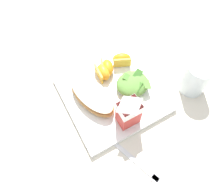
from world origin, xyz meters
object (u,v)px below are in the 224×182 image
(drinking_clear_cup, at_px, (196,78))
(green_salad_pile, at_px, (133,84))
(orange_wedge_front, at_px, (122,59))
(metal_fork, at_px, (139,164))
(paper_napkin, at_px, (40,124))
(orange_wedge_middle, at_px, (107,68))
(orange_wedge_rear, at_px, (103,72))
(cheesy_pizza_bread, at_px, (92,95))
(white_plate, at_px, (112,94))
(milk_carton, at_px, (129,111))

(drinking_clear_cup, bearing_deg, green_salad_pile, -26.48)
(green_salad_pile, relative_size, orange_wedge_front, 1.44)
(metal_fork, bearing_deg, paper_napkin, -51.13)
(orange_wedge_middle, distance_m, orange_wedge_rear, 0.02)
(green_salad_pile, xyz_separation_m, orange_wedge_rear, (0.06, -0.08, -0.00))
(green_salad_pile, relative_size, paper_napkin, 0.91)
(orange_wedge_middle, relative_size, orange_wedge_rear, 1.11)
(cheesy_pizza_bread, bearing_deg, white_plate, 169.64)
(green_salad_pile, bearing_deg, drinking_clear_cup, 153.52)
(milk_carton, bearing_deg, drinking_clear_cup, -179.39)
(green_salad_pile, distance_m, metal_fork, 0.23)
(orange_wedge_rear, distance_m, drinking_clear_cup, 0.28)
(orange_wedge_rear, bearing_deg, white_plate, 84.97)
(green_salad_pile, xyz_separation_m, drinking_clear_cup, (-0.17, 0.08, 0.02))
(milk_carton, xyz_separation_m, orange_wedge_rear, (-0.01, -0.17, -0.04))
(orange_wedge_middle, height_order, paper_napkin, orange_wedge_middle)
(green_salad_pile, relative_size, metal_fork, 0.55)
(paper_napkin, xyz_separation_m, metal_fork, (-0.19, 0.23, 0.00))
(cheesy_pizza_bread, relative_size, orange_wedge_middle, 2.67)
(orange_wedge_middle, height_order, drinking_clear_cup, drinking_clear_cup)
(orange_wedge_rear, relative_size, metal_fork, 0.34)
(milk_carton, bearing_deg, metal_fork, 73.34)
(orange_wedge_front, distance_m, drinking_clear_cup, 0.23)
(orange_wedge_middle, relative_size, metal_fork, 0.38)
(orange_wedge_front, xyz_separation_m, metal_fork, (0.12, 0.30, -0.03))
(white_plate, distance_m, orange_wedge_rear, 0.07)
(green_salad_pile, xyz_separation_m, milk_carton, (0.07, 0.09, 0.04))
(orange_wedge_front, bearing_deg, paper_napkin, 12.33)
(orange_wedge_middle, relative_size, drinking_clear_cup, 0.67)
(cheesy_pizza_bread, bearing_deg, orange_wedge_front, -153.20)
(green_salad_pile, bearing_deg, milk_carton, 50.97)
(orange_wedge_rear, bearing_deg, drinking_clear_cup, 143.64)
(metal_fork, bearing_deg, orange_wedge_middle, -102.79)
(white_plate, bearing_deg, cheesy_pizza_bread, -10.36)
(paper_napkin, distance_m, metal_fork, 0.30)
(paper_napkin, height_order, drinking_clear_cup, drinking_clear_cup)
(green_salad_pile, height_order, drinking_clear_cup, drinking_clear_cup)
(cheesy_pizza_bread, height_order, paper_napkin, cheesy_pizza_bread)
(white_plate, bearing_deg, orange_wedge_front, -134.88)
(milk_carton, xyz_separation_m, orange_wedge_front, (-0.09, -0.18, -0.04))
(cheesy_pizza_bread, relative_size, orange_wedge_rear, 2.95)
(green_salad_pile, xyz_separation_m, paper_napkin, (0.29, -0.03, -0.03))
(drinking_clear_cup, bearing_deg, paper_napkin, -13.94)
(orange_wedge_front, bearing_deg, orange_wedge_middle, 6.18)
(cheesy_pizza_bread, xyz_separation_m, drinking_clear_cup, (-0.29, 0.11, 0.02))
(orange_wedge_front, xyz_separation_m, orange_wedge_rear, (0.08, 0.02, 0.00))
(orange_wedge_middle, bearing_deg, white_plate, 71.64)
(orange_wedge_front, bearing_deg, white_plate, 45.12)
(metal_fork, bearing_deg, drinking_clear_cup, -156.67)
(green_salad_pile, height_order, paper_napkin, green_salad_pile)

